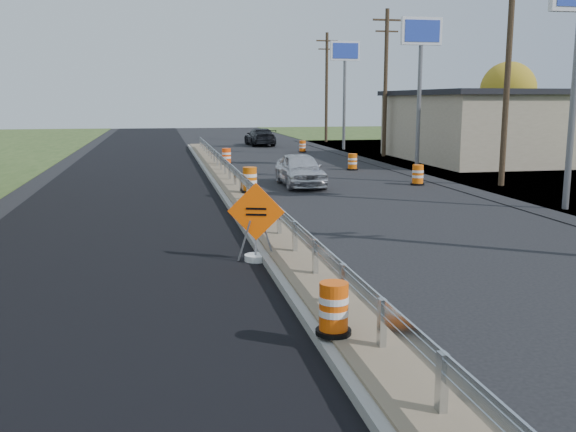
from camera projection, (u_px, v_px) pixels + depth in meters
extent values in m
plane|color=black|center=(279.00, 242.00, 16.97)|extent=(140.00, 140.00, 0.00)
cube|color=black|center=(126.00, 193.00, 25.76)|extent=(7.20, 120.00, 0.01)
cube|color=gray|center=(241.00, 195.00, 24.67)|extent=(1.60, 55.00, 0.18)
cube|color=brown|center=(241.00, 192.00, 24.65)|extent=(1.25, 55.00, 0.05)
cube|color=silver|center=(442.00, 382.00, 7.22)|extent=(0.10, 0.15, 0.70)
cube|color=silver|center=(382.00, 323.00, 9.14)|extent=(0.10, 0.15, 0.70)
cube|color=silver|center=(343.00, 284.00, 11.07)|extent=(0.10, 0.15, 0.70)
cube|color=silver|center=(315.00, 256.00, 13.00)|extent=(0.10, 0.15, 0.70)
cube|color=silver|center=(295.00, 236.00, 14.93)|extent=(0.10, 0.15, 0.70)
cube|color=silver|center=(279.00, 220.00, 16.86)|extent=(0.10, 0.15, 0.70)
cube|color=silver|center=(267.00, 208.00, 18.79)|extent=(0.10, 0.15, 0.70)
cube|color=silver|center=(257.00, 198.00, 20.72)|extent=(0.10, 0.15, 0.70)
cube|color=silver|center=(248.00, 190.00, 22.65)|extent=(0.10, 0.15, 0.70)
cube|color=silver|center=(241.00, 182.00, 24.58)|extent=(0.10, 0.15, 0.70)
cube|color=silver|center=(235.00, 176.00, 26.51)|extent=(0.10, 0.15, 0.70)
cube|color=silver|center=(230.00, 171.00, 28.44)|extent=(0.10, 0.15, 0.70)
cube|color=silver|center=(225.00, 167.00, 30.37)|extent=(0.10, 0.15, 0.70)
cube|color=silver|center=(221.00, 163.00, 32.29)|extent=(0.10, 0.15, 0.70)
cube|color=silver|center=(217.00, 159.00, 34.22)|extent=(0.10, 0.15, 0.70)
cube|color=silver|center=(214.00, 156.00, 36.15)|extent=(0.10, 0.15, 0.70)
cube|color=silver|center=(211.00, 153.00, 38.08)|extent=(0.10, 0.15, 0.70)
cube|color=silver|center=(209.00, 150.00, 40.01)|extent=(0.10, 0.15, 0.70)
cube|color=silver|center=(206.00, 148.00, 41.94)|extent=(0.10, 0.15, 0.70)
cube|color=silver|center=(204.00, 146.00, 43.87)|extent=(0.10, 0.15, 0.70)
cube|color=silver|center=(202.00, 144.00, 45.80)|extent=(0.10, 0.15, 0.70)
cube|color=silver|center=(200.00, 142.00, 47.73)|extent=(0.10, 0.15, 0.70)
cube|color=silver|center=(238.00, 174.00, 25.51)|extent=(0.04, 46.00, 0.34)
cube|color=silver|center=(238.00, 176.00, 25.52)|extent=(0.06, 46.00, 0.03)
cube|color=silver|center=(238.00, 172.00, 25.49)|extent=(0.06, 46.00, 0.03)
cube|color=tan|center=(551.00, 127.00, 39.96)|extent=(18.00, 12.00, 4.00)
cube|color=black|center=(554.00, 93.00, 39.58)|extent=(18.50, 12.50, 0.30)
cube|color=black|center=(416.00, 135.00, 38.30)|extent=(0.08, 7.20, 2.20)
cylinder|color=slate|center=(573.00, 109.00, 21.28)|extent=(0.22, 0.22, 6.80)
cylinder|color=slate|center=(419.00, 106.00, 33.82)|extent=(0.22, 0.22, 6.80)
cube|color=white|center=(422.00, 31.00, 33.14)|extent=(2.20, 0.25, 1.40)
cube|color=#263FB2|center=(422.00, 31.00, 33.14)|extent=(1.90, 0.30, 1.10)
cylinder|color=slate|center=(344.00, 104.00, 47.33)|extent=(0.22, 0.22, 6.80)
cube|color=white|center=(345.00, 51.00, 46.65)|extent=(2.20, 0.25, 1.40)
cube|color=#263FB2|center=(345.00, 51.00, 46.65)|extent=(1.90, 0.30, 1.10)
cylinder|color=#473523|center=(508.00, 76.00, 27.03)|extent=(0.26, 0.26, 9.40)
cylinder|color=#473523|center=(385.00, 84.00, 41.50)|extent=(0.26, 0.26, 9.40)
cube|color=#473523|center=(387.00, 20.00, 40.78)|extent=(1.90, 0.12, 0.12)
cube|color=#473523|center=(387.00, 31.00, 40.91)|extent=(1.50, 0.10, 0.10)
cylinder|color=#473523|center=(327.00, 88.00, 55.97)|extent=(0.26, 0.26, 9.40)
cube|color=#473523|center=(327.00, 41.00, 55.25)|extent=(1.90, 0.12, 0.12)
cube|color=#473523|center=(327.00, 49.00, 55.38)|extent=(1.50, 0.10, 0.10)
cylinder|color=#473523|center=(506.00, 125.00, 54.52)|extent=(0.36, 0.36, 3.08)
sphere|color=#AD8425|center=(508.00, 89.00, 53.98)|extent=(4.62, 4.62, 4.62)
cylinder|color=white|center=(256.00, 258.00, 14.93)|extent=(0.56, 0.56, 0.16)
cube|color=slate|center=(244.00, 241.00, 14.80)|extent=(0.33, 0.14, 0.97)
cube|color=slate|center=(268.00, 240.00, 14.91)|extent=(0.33, 0.14, 0.97)
cube|color=slate|center=(256.00, 240.00, 14.90)|extent=(0.11, 0.25, 0.98)
cube|color=#FF5505|center=(256.00, 212.00, 14.73)|extent=(1.28, 0.44, 1.34)
cube|color=black|center=(256.00, 209.00, 14.70)|extent=(0.46, 0.16, 0.05)
cube|color=black|center=(256.00, 215.00, 14.72)|extent=(0.46, 0.16, 0.05)
cylinder|color=black|center=(333.00, 332.00, 9.67)|extent=(0.55, 0.55, 0.07)
cylinder|color=#EF540A|center=(334.00, 307.00, 9.60)|extent=(0.44, 0.44, 0.76)
cylinder|color=white|center=(334.00, 299.00, 9.58)|extent=(0.45, 0.45, 0.10)
cylinder|color=white|center=(334.00, 312.00, 9.61)|extent=(0.45, 0.45, 0.10)
cylinder|color=black|center=(250.00, 191.00, 24.35)|extent=(0.66, 0.66, 0.09)
cylinder|color=#D75C09|center=(250.00, 179.00, 24.27)|extent=(0.53, 0.53, 0.92)
cylinder|color=white|center=(250.00, 175.00, 24.24)|extent=(0.54, 0.54, 0.12)
cylinder|color=white|center=(250.00, 182.00, 24.28)|extent=(0.54, 0.54, 0.12)
cylinder|color=black|center=(227.00, 164.00, 34.97)|extent=(0.59, 0.59, 0.08)
cylinder|color=#FF450A|center=(226.00, 156.00, 34.90)|extent=(0.47, 0.47, 0.83)
cylinder|color=white|center=(226.00, 153.00, 34.87)|extent=(0.49, 0.49, 0.11)
cylinder|color=white|center=(227.00, 157.00, 34.91)|extent=(0.49, 0.49, 0.11)
cylinder|color=black|center=(417.00, 184.00, 28.25)|extent=(0.61, 0.61, 0.08)
cylinder|color=#FF630A|center=(418.00, 174.00, 28.18)|extent=(0.49, 0.49, 0.85)
cylinder|color=white|center=(418.00, 171.00, 28.15)|extent=(0.50, 0.50, 0.11)
cylinder|color=white|center=(418.00, 176.00, 28.19)|extent=(0.50, 0.50, 0.11)
cylinder|color=black|center=(352.00, 169.00, 34.24)|extent=(0.60, 0.60, 0.08)
cylinder|color=#F3620A|center=(352.00, 161.00, 34.17)|extent=(0.48, 0.48, 0.83)
cylinder|color=white|center=(353.00, 159.00, 34.14)|extent=(0.49, 0.49, 0.11)
cylinder|color=white|center=(352.00, 163.00, 34.18)|extent=(0.49, 0.49, 0.11)
cylinder|color=black|center=(302.00, 152.00, 45.75)|extent=(0.56, 0.56, 0.08)
cylinder|color=#FF5B0A|center=(302.00, 146.00, 45.68)|extent=(0.45, 0.45, 0.79)
cylinder|color=white|center=(302.00, 144.00, 45.66)|extent=(0.46, 0.46, 0.10)
cylinder|color=white|center=(302.00, 147.00, 45.70)|extent=(0.46, 0.46, 0.10)
imported|color=silver|center=(300.00, 169.00, 27.82)|extent=(1.71, 4.23, 1.44)
imported|color=black|center=(260.00, 137.00, 52.40)|extent=(2.17, 4.93, 1.41)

